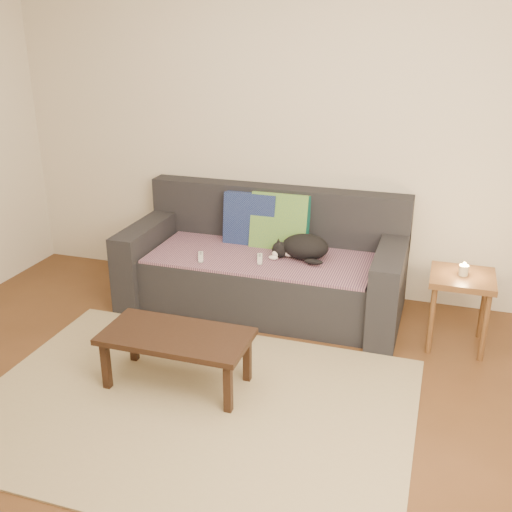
{
  "coord_description": "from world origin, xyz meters",
  "views": [
    {
      "loc": [
        1.24,
        -2.5,
        2.07
      ],
      "look_at": [
        0.05,
        1.2,
        0.55
      ],
      "focal_mm": 42.0,
      "sensor_mm": 36.0,
      "label": 1
    }
  ],
  "objects_px": {
    "side_table": "(461,288)",
    "wii_remote_a": "(201,257)",
    "coffee_table": "(176,340)",
    "cat": "(303,247)",
    "wii_remote_b": "(260,259)",
    "sofa": "(265,268)"
  },
  "relations": [
    {
      "from": "sofa",
      "to": "side_table",
      "type": "distance_m",
      "value": 1.45
    },
    {
      "from": "wii_remote_a",
      "to": "wii_remote_b",
      "type": "distance_m",
      "value": 0.44
    },
    {
      "from": "cat",
      "to": "coffee_table",
      "type": "xyz_separation_m",
      "value": [
        -0.47,
        -1.2,
        -0.22
      ]
    },
    {
      "from": "coffee_table",
      "to": "side_table",
      "type": "bearing_deg",
      "value": 32.99
    },
    {
      "from": "wii_remote_a",
      "to": "side_table",
      "type": "bearing_deg",
      "value": -110.42
    },
    {
      "from": "side_table",
      "to": "coffee_table",
      "type": "distance_m",
      "value": 1.91
    },
    {
      "from": "wii_remote_a",
      "to": "wii_remote_b",
      "type": "xyz_separation_m",
      "value": [
        0.43,
        0.1,
        0.0
      ]
    },
    {
      "from": "sofa",
      "to": "coffee_table",
      "type": "relative_size",
      "value": 2.38
    },
    {
      "from": "side_table",
      "to": "sofa",
      "type": "bearing_deg",
      "value": 171.81
    },
    {
      "from": "wii_remote_a",
      "to": "side_table",
      "type": "xyz_separation_m",
      "value": [
        1.84,
        0.07,
        -0.03
      ]
    },
    {
      "from": "coffee_table",
      "to": "wii_remote_a",
      "type": "bearing_deg",
      "value": 104.13
    },
    {
      "from": "sofa",
      "to": "wii_remote_a",
      "type": "height_order",
      "value": "sofa"
    },
    {
      "from": "sofa",
      "to": "side_table",
      "type": "height_order",
      "value": "sofa"
    },
    {
      "from": "wii_remote_a",
      "to": "side_table",
      "type": "height_order",
      "value": "side_table"
    },
    {
      "from": "cat",
      "to": "wii_remote_b",
      "type": "relative_size",
      "value": 3.12
    },
    {
      "from": "side_table",
      "to": "cat",
      "type": "bearing_deg",
      "value": 171.75
    },
    {
      "from": "cat",
      "to": "coffee_table",
      "type": "distance_m",
      "value": 1.31
    },
    {
      "from": "sofa",
      "to": "cat",
      "type": "xyz_separation_m",
      "value": [
        0.31,
        -0.04,
        0.22
      ]
    },
    {
      "from": "cat",
      "to": "coffee_table",
      "type": "relative_size",
      "value": 0.53
    },
    {
      "from": "side_table",
      "to": "wii_remote_a",
      "type": "bearing_deg",
      "value": -177.72
    },
    {
      "from": "wii_remote_b",
      "to": "side_table",
      "type": "distance_m",
      "value": 1.41
    },
    {
      "from": "wii_remote_b",
      "to": "coffee_table",
      "type": "xyz_separation_m",
      "value": [
        -0.19,
        -1.06,
        -0.15
      ]
    }
  ]
}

